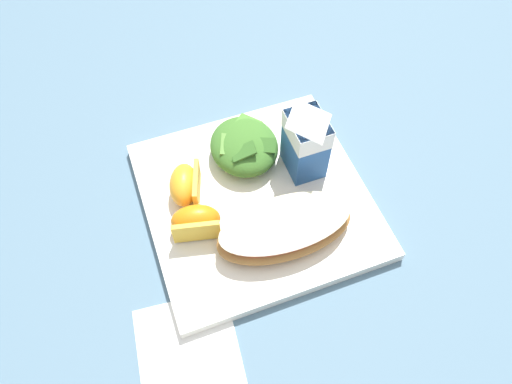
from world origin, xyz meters
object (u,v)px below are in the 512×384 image
at_px(white_plate, 256,199).
at_px(orange_wedge_front, 185,185).
at_px(orange_wedge_middle, 196,221).
at_px(paper_napkin, 187,346).
at_px(cheesy_pizza_bread, 285,228).
at_px(milk_carton, 306,137).
at_px(green_salad_pile, 244,146).

relative_size(white_plate, orange_wedge_front, 4.09).
bearing_deg(orange_wedge_middle, paper_napkin, -21.69).
distance_m(cheesy_pizza_bread, paper_napkin, 0.17).
relative_size(cheesy_pizza_bread, orange_wedge_front, 2.52).
height_order(orange_wedge_front, orange_wedge_middle, same).
xyz_separation_m(milk_carton, orange_wedge_middle, (0.04, -0.16, -0.04)).
bearing_deg(orange_wedge_front, milk_carton, 86.09).
bearing_deg(paper_napkin, cheesy_pizza_bread, 119.46).
bearing_deg(milk_carton, paper_napkin, -50.64).
bearing_deg(orange_wedge_front, paper_napkin, -16.25).
height_order(cheesy_pizza_bread, orange_wedge_middle, orange_wedge_middle).
relative_size(orange_wedge_front, paper_napkin, 0.62).
relative_size(milk_carton, orange_wedge_front, 1.61).
distance_m(milk_carton, orange_wedge_front, 0.16).
bearing_deg(paper_napkin, milk_carton, 129.36).
distance_m(white_plate, paper_napkin, 0.20).
distance_m(white_plate, green_salad_pile, 0.07).
xyz_separation_m(cheesy_pizza_bread, paper_napkin, (0.08, -0.15, -0.03)).
bearing_deg(green_salad_pile, orange_wedge_middle, -46.62).
distance_m(white_plate, orange_wedge_front, 0.09).
distance_m(orange_wedge_front, orange_wedge_middle, 0.06).
xyz_separation_m(orange_wedge_middle, paper_napkin, (0.13, -0.05, -0.03)).
relative_size(orange_wedge_front, orange_wedge_middle, 1.03).
distance_m(green_salad_pile, orange_wedge_middle, 0.13).
xyz_separation_m(green_salad_pile, orange_wedge_front, (0.03, -0.09, -0.00)).
height_order(cheesy_pizza_bread, orange_wedge_front, orange_wedge_front).
distance_m(cheesy_pizza_bread, orange_wedge_middle, 0.11).
bearing_deg(milk_carton, white_plate, -72.18).
distance_m(cheesy_pizza_bread, green_salad_pile, 0.13).
height_order(orange_wedge_front, paper_napkin, orange_wedge_front).
height_order(orange_wedge_middle, paper_napkin, orange_wedge_middle).
bearing_deg(cheesy_pizza_bread, green_salad_pile, -178.01).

